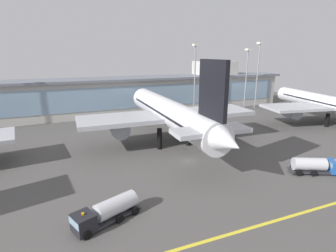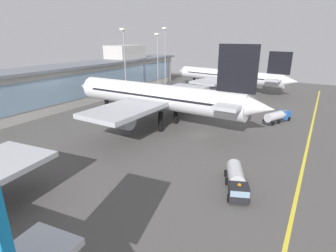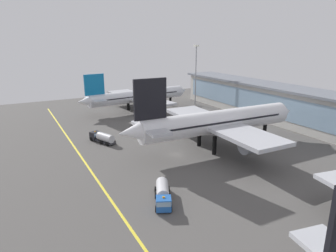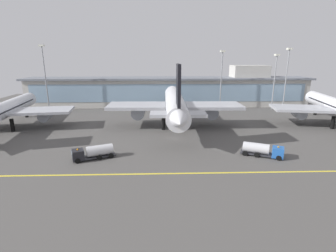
# 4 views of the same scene
# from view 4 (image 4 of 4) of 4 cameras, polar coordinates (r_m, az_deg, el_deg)

# --- Properties ---
(ground_plane) EXTENTS (180.00, 180.00, 0.00)m
(ground_plane) POSITION_cam_4_polar(r_m,az_deg,el_deg) (70.20, 1.52, -2.73)
(ground_plane) COLOR #514F4C
(taxiway_centreline_stripe) EXTENTS (144.00, 0.50, 0.01)m
(taxiway_centreline_stripe) POSITION_cam_4_polar(r_m,az_deg,el_deg) (49.77, 3.03, -10.49)
(taxiway_centreline_stripe) COLOR yellow
(taxiway_centreline_stripe) RESTS_ON ground
(terminal_building) EXTENTS (126.29, 14.00, 17.86)m
(terminal_building) POSITION_cam_4_polar(r_m,az_deg,el_deg) (116.90, 0.99, 7.89)
(terminal_building) COLOR beige
(terminal_building) RESTS_ON ground
(airliner_near_left) EXTENTS (40.01, 50.66, 16.13)m
(airliner_near_left) POSITION_cam_4_polar(r_m,az_deg,el_deg) (91.88, -32.67, 2.92)
(airliner_near_left) COLOR black
(airliner_near_left) RESTS_ON ground
(airliner_near_right) EXTENTS (41.87, 54.75, 20.01)m
(airliner_near_right) POSITION_cam_4_polar(r_m,az_deg,el_deg) (80.07, 1.53, 4.91)
(airliner_near_right) COLOR black
(airliner_near_right) RESTS_ON ground
(fuel_tanker_truck) EXTENTS (9.22, 6.06, 2.90)m
(fuel_tanker_truck) POSITION_cam_4_polar(r_m,az_deg,el_deg) (61.05, 20.50, -5.00)
(fuel_tanker_truck) COLOR black
(fuel_tanker_truck) RESTS_ON ground
(baggage_tug_near) EXTENTS (9.29, 5.77, 2.90)m
(baggage_tug_near) POSITION_cam_4_polar(r_m,az_deg,el_deg) (58.18, -16.51, -5.64)
(baggage_tug_near) COLOR black
(baggage_tug_near) RESTS_ON ground
(apron_light_mast_west) EXTENTS (1.80, 1.80, 26.10)m
(apron_light_mast_west) POSITION_cam_4_polar(r_m,az_deg,el_deg) (113.78, -25.80, 11.29)
(apron_light_mast_west) COLOR gray
(apron_light_mast_west) RESTS_ON ground
(apron_light_mast_centre) EXTENTS (1.80, 1.80, 25.01)m
(apron_light_mast_centre) POSITION_cam_4_polar(r_m,az_deg,el_deg) (117.19, 24.97, 11.16)
(apron_light_mast_centre) COLOR gray
(apron_light_mast_centre) RESTS_ON ground
(apron_light_mast_east) EXTENTS (1.80, 1.80, 22.68)m
(apron_light_mast_east) POSITION_cam_4_polar(r_m,az_deg,el_deg) (116.42, 22.75, 10.73)
(apron_light_mast_east) COLOR gray
(apron_light_mast_east) RESTS_ON ground
(apron_light_mast_far_east) EXTENTS (1.80, 1.80, 24.07)m
(apron_light_mast_far_east) POSITION_cam_4_polar(r_m,az_deg,el_deg) (108.47, 11.85, 11.73)
(apron_light_mast_far_east) COLOR gray
(apron_light_mast_far_east) RESTS_ON ground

